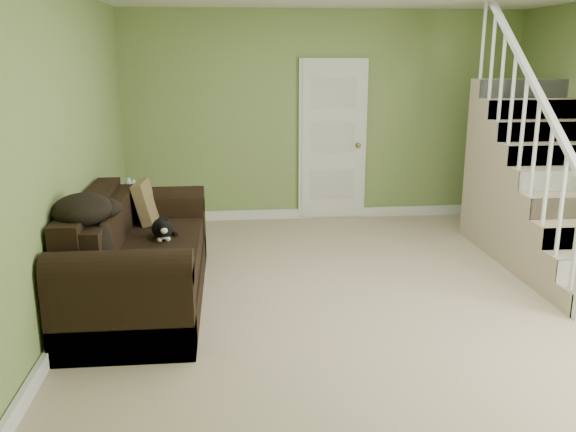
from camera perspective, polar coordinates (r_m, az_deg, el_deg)
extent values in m
cube|color=tan|center=(5.44, 7.74, -7.50)|extent=(5.00, 5.50, 0.01)
cube|color=#7A934F|center=(7.77, 3.44, 9.23)|extent=(5.00, 0.04, 2.60)
cube|color=#7A934F|center=(2.57, 22.78, -3.43)|extent=(5.00, 0.04, 2.60)
cube|color=#7A934F|center=(5.11, -20.24, 5.44)|extent=(0.04, 5.50, 2.60)
cube|color=white|center=(7.96, 3.33, 0.29)|extent=(5.00, 0.04, 0.12)
cube|color=white|center=(5.43, -18.76, -7.55)|extent=(0.04, 5.50, 0.12)
cube|color=white|center=(7.79, 4.18, 7.08)|extent=(0.86, 0.05, 2.02)
cube|color=white|center=(7.77, 4.20, 6.99)|extent=(0.78, 0.04, 1.96)
sphere|color=olive|center=(7.79, 6.58, 6.59)|extent=(0.07, 0.07, 0.07)
cylinder|color=white|center=(5.58, 24.23, 1.03)|extent=(0.04, 0.04, 0.90)
cylinder|color=white|center=(5.77, 23.14, 3.60)|extent=(0.04, 0.04, 0.90)
cube|color=tan|center=(6.36, 24.98, -1.67)|extent=(1.00, 0.27, 0.80)
cylinder|color=white|center=(5.97, 22.12, 6.01)|extent=(0.04, 0.04, 0.90)
cube|color=tan|center=(6.56, 23.91, -0.18)|extent=(1.00, 0.27, 1.00)
cylinder|color=white|center=(6.19, 21.16, 8.24)|extent=(0.04, 0.04, 0.90)
cube|color=tan|center=(6.76, 22.90, 1.23)|extent=(1.00, 0.27, 1.20)
cylinder|color=white|center=(6.41, 20.25, 10.32)|extent=(0.04, 0.04, 0.90)
cube|color=tan|center=(6.98, 21.95, 2.55)|extent=(1.00, 0.27, 1.40)
cylinder|color=white|center=(6.65, 19.40, 12.26)|extent=(0.04, 0.04, 0.90)
cube|color=tan|center=(7.19, 21.06, 3.79)|extent=(1.00, 0.27, 1.60)
cylinder|color=white|center=(6.89, 18.59, 14.05)|extent=(0.04, 0.04, 0.90)
cube|color=tan|center=(7.41, 20.22, 4.96)|extent=(1.00, 0.27, 1.80)
cylinder|color=white|center=(7.14, 17.83, 15.72)|extent=(0.04, 0.04, 0.90)
cube|color=white|center=(6.16, 21.55, 12.39)|extent=(0.06, 2.46, 1.84)
cube|color=black|center=(5.42, -13.38, -6.39)|extent=(1.00, 2.31, 0.26)
cube|color=black|center=(5.32, -12.41, -3.89)|extent=(0.76, 1.75, 0.23)
cube|color=black|center=(4.41, -15.26, -8.82)|extent=(1.00, 0.26, 0.65)
cube|color=black|center=(6.32, -12.29, -1.39)|extent=(1.00, 0.26, 0.65)
cylinder|color=black|center=(4.29, -15.55, -4.83)|extent=(1.00, 0.26, 0.26)
cylinder|color=black|center=(6.24, -12.45, 1.49)|extent=(1.00, 0.26, 0.26)
cube|color=black|center=(5.34, -17.86, -1.88)|extent=(0.21, 1.79, 0.66)
cube|color=black|center=(5.29, -16.20, -0.97)|extent=(0.15, 1.72, 0.37)
cube|color=black|center=(6.56, -14.54, -1.20)|extent=(0.58, 0.58, 0.59)
cylinder|color=silver|center=(6.43, -15.54, 2.03)|extent=(0.06, 0.06, 0.20)
cylinder|color=#2C54AD|center=(6.43, -15.54, 2.03)|extent=(0.07, 0.07, 0.05)
cylinder|color=white|center=(6.40, -15.61, 3.03)|extent=(0.03, 0.03, 0.03)
cylinder|color=silver|center=(6.44, -14.19, 2.14)|extent=(0.06, 0.06, 0.20)
cylinder|color=#2C54AD|center=(6.44, -14.19, 2.14)|extent=(0.07, 0.07, 0.05)
cylinder|color=white|center=(6.42, -14.25, 3.15)|extent=(0.03, 0.03, 0.03)
cylinder|color=silver|center=(6.56, -14.63, 2.35)|extent=(0.06, 0.06, 0.20)
cylinder|color=#2C54AD|center=(6.56, -14.63, 2.35)|extent=(0.07, 0.07, 0.05)
cylinder|color=white|center=(6.54, -14.70, 3.34)|extent=(0.03, 0.03, 0.03)
cylinder|color=silver|center=(6.56, -15.59, 2.28)|extent=(0.06, 0.06, 0.20)
cylinder|color=#2C54AD|center=(6.56, -15.59, 2.28)|extent=(0.07, 0.07, 0.05)
cylinder|color=white|center=(6.54, -15.66, 3.27)|extent=(0.03, 0.03, 0.03)
ellipsoid|color=black|center=(5.46, -11.67, -1.14)|extent=(0.24, 0.35, 0.18)
ellipsoid|color=white|center=(5.39, -11.73, -1.68)|extent=(0.12, 0.15, 0.09)
sphere|color=black|center=(5.28, -11.89, -1.00)|extent=(0.14, 0.14, 0.12)
ellipsoid|color=white|center=(5.24, -11.93, -1.36)|extent=(0.07, 0.06, 0.06)
cone|color=black|center=(5.27, -12.27, -0.34)|extent=(0.05, 0.05, 0.05)
cone|color=black|center=(5.27, -11.56, -0.32)|extent=(0.05, 0.05, 0.05)
cylinder|color=black|center=(5.58, -10.62, -1.44)|extent=(0.13, 0.24, 0.03)
ellipsoid|color=yellow|center=(4.67, -12.43, -4.68)|extent=(0.06, 0.19, 0.05)
cube|color=#4E391F|center=(5.98, -13.19, 1.28)|extent=(0.22, 0.41, 0.41)
ellipsoid|color=black|center=(4.76, -18.72, 0.58)|extent=(0.51, 0.62, 0.23)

